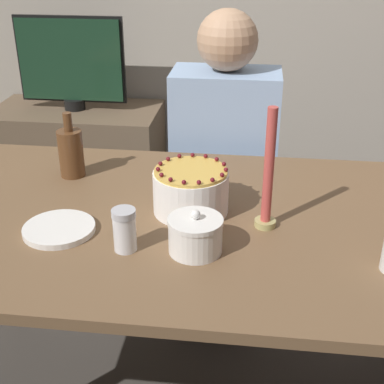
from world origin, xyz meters
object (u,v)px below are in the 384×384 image
candle (268,179)px  bottle (71,152)px  sugar_bowl (195,235)px  cake (192,191)px  sugar_shaker (125,230)px  tv_monitor (71,62)px  person_man_blue_shirt (223,188)px

candle → bottle: 0.66m
bottle → sugar_bowl: bearing=-41.9°
cake → sugar_bowl: cake is taller
cake → sugar_shaker: (-0.14, -0.22, -0.01)m
cake → sugar_shaker: bearing=-122.4°
sugar_shaker → candle: 0.38m
sugar_bowl → cake: bearing=99.3°
sugar_shaker → tv_monitor: size_ratio=0.21×
sugar_bowl → tv_monitor: size_ratio=0.26×
candle → person_man_blue_shirt: (-0.15, 0.68, -0.36)m
sugar_bowl → candle: candle is taller
sugar_shaker → person_man_blue_shirt: 0.90m
sugar_bowl → sugar_shaker: (-0.17, -0.01, 0.01)m
tv_monitor → sugar_bowl: bearing=-60.6°
sugar_bowl → sugar_shaker: size_ratio=1.23×
sugar_bowl → bottle: (-0.44, 0.39, 0.03)m
sugar_bowl → candle: (0.17, 0.14, 0.09)m
bottle → person_man_blue_shirt: person_man_blue_shirt is taller
sugar_bowl → sugar_shaker: sugar_bowl is taller
sugar_shaker → candle: candle is taller
bottle → person_man_blue_shirt: 0.70m
sugar_shaker → person_man_blue_shirt: size_ratio=0.09×
cake → tv_monitor: 1.32m
tv_monitor → bottle: bearing=-71.9°
candle → bottle: (-0.61, 0.25, -0.06)m
person_man_blue_shirt → bottle: bearing=43.4°
bottle → tv_monitor: 0.97m
cake → tv_monitor: tv_monitor is taller
sugar_shaker → person_man_blue_shirt: person_man_blue_shirt is taller
candle → sugar_shaker: bearing=-155.3°
cake → candle: size_ratio=0.63×
candle → bottle: candle is taller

